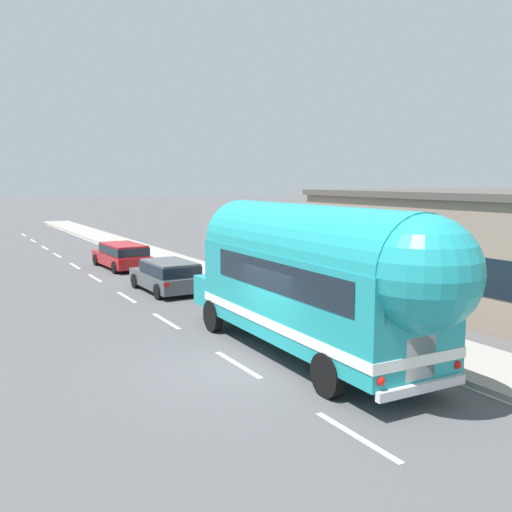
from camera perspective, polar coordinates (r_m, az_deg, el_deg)
The scene contains 6 objects.
ground_plane at distance 14.70m, azimuth -1.24°, elevation -11.20°, with size 300.00×300.00×0.00m, color #4C4C4F.
lane_markings at distance 26.64m, azimuth -8.58°, elevation -2.71°, with size 4.01×80.00×0.01m.
sidewalk_slab at distance 25.63m, azimuth -1.49°, elevation -2.87°, with size 2.75×90.00×0.15m, color gray.
painted_bus at distance 14.73m, azimuth 6.19°, elevation -1.95°, with size 2.76×10.75×4.12m.
car_lead at distance 24.37m, azimuth -8.88°, elevation -1.82°, with size 2.02×4.29×1.37m.
car_second at distance 31.40m, azimuth -13.30°, elevation 0.19°, with size 2.11×4.86×1.37m.
Camera 1 is at (-6.57, -12.26, 4.74)m, focal length 39.77 mm.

